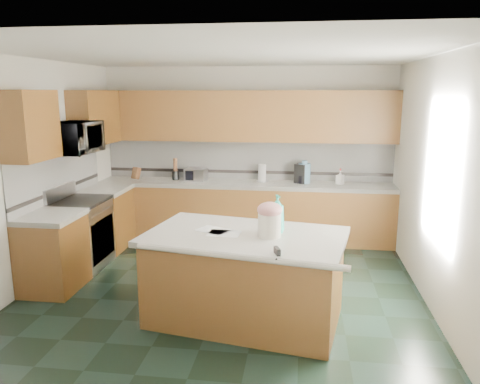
# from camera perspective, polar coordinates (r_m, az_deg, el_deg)

# --- Properties ---
(floor) EXTENTS (4.60, 4.60, 0.00)m
(floor) POSITION_cam_1_polar(r_m,az_deg,el_deg) (5.70, -2.01, -11.79)
(floor) COLOR black
(floor) RESTS_ON ground
(ceiling) EXTENTS (4.60, 4.60, 0.00)m
(ceiling) POSITION_cam_1_polar(r_m,az_deg,el_deg) (5.22, -2.23, 16.42)
(ceiling) COLOR white
(ceiling) RESTS_ON ground
(wall_back) EXTENTS (4.60, 0.04, 2.70)m
(wall_back) POSITION_cam_1_polar(r_m,az_deg,el_deg) (7.57, 0.86, 4.85)
(wall_back) COLOR silver
(wall_back) RESTS_ON ground
(wall_front) EXTENTS (4.60, 0.04, 2.70)m
(wall_front) POSITION_cam_1_polar(r_m,az_deg,el_deg) (3.10, -9.40, -6.05)
(wall_front) COLOR silver
(wall_front) RESTS_ON ground
(wall_left) EXTENTS (0.04, 4.60, 2.70)m
(wall_left) POSITION_cam_1_polar(r_m,az_deg,el_deg) (6.13, -24.05, 2.07)
(wall_left) COLOR silver
(wall_left) RESTS_ON ground
(wall_right) EXTENTS (0.04, 4.60, 2.70)m
(wall_right) POSITION_cam_1_polar(r_m,az_deg,el_deg) (5.41, 22.87, 0.97)
(wall_right) COLOR silver
(wall_right) RESTS_ON ground
(back_base_cab) EXTENTS (4.60, 0.60, 0.86)m
(back_base_cab) POSITION_cam_1_polar(r_m,az_deg,el_deg) (7.43, 0.54, -2.52)
(back_base_cab) COLOR #381F08
(back_base_cab) RESTS_ON ground
(back_countertop) EXTENTS (4.60, 0.64, 0.06)m
(back_countertop) POSITION_cam_1_polar(r_m,az_deg,el_deg) (7.33, 0.55, 0.96)
(back_countertop) COLOR white
(back_countertop) RESTS_ON back_base_cab
(back_upper_cab) EXTENTS (4.60, 0.33, 0.78)m
(back_upper_cab) POSITION_cam_1_polar(r_m,az_deg,el_deg) (7.33, 0.70, 9.24)
(back_upper_cab) COLOR #381F08
(back_upper_cab) RESTS_ON wall_back
(back_backsplash) EXTENTS (4.60, 0.02, 0.63)m
(back_backsplash) POSITION_cam_1_polar(r_m,az_deg,el_deg) (7.55, 0.83, 3.95)
(back_backsplash) COLOR silver
(back_backsplash) RESTS_ON back_countertop
(back_accent_band) EXTENTS (4.60, 0.01, 0.05)m
(back_accent_band) POSITION_cam_1_polar(r_m,az_deg,el_deg) (7.57, 0.82, 2.48)
(back_accent_band) COLOR black
(back_accent_band) RESTS_ON back_countertop
(left_base_cab_rear) EXTENTS (0.60, 0.82, 0.86)m
(left_base_cab_rear) POSITION_cam_1_polar(r_m,az_deg,el_deg) (7.29, -16.01, -3.30)
(left_base_cab_rear) COLOR #381F08
(left_base_cab_rear) RESTS_ON ground
(left_counter_rear) EXTENTS (0.64, 0.82, 0.06)m
(left_counter_rear) POSITION_cam_1_polar(r_m,az_deg,el_deg) (7.18, -16.22, 0.25)
(left_counter_rear) COLOR white
(left_counter_rear) RESTS_ON left_base_cab_rear
(left_base_cab_front) EXTENTS (0.60, 0.72, 0.86)m
(left_base_cab_front) POSITION_cam_1_polar(r_m,az_deg,el_deg) (5.98, -21.85, -7.08)
(left_base_cab_front) COLOR #381F08
(left_base_cab_front) RESTS_ON ground
(left_counter_front) EXTENTS (0.64, 0.72, 0.06)m
(left_counter_front) POSITION_cam_1_polar(r_m,az_deg,el_deg) (5.85, -22.20, -2.82)
(left_counter_front) COLOR white
(left_counter_front) RESTS_ON left_base_cab_front
(left_backsplash) EXTENTS (0.02, 2.30, 0.63)m
(left_backsplash) POSITION_cam_1_polar(r_m,az_deg,el_deg) (6.60, -21.26, 1.93)
(left_backsplash) COLOR silver
(left_backsplash) RESTS_ON wall_left
(left_accent_band) EXTENTS (0.01, 2.30, 0.05)m
(left_accent_band) POSITION_cam_1_polar(r_m,az_deg,el_deg) (6.63, -21.08, 0.27)
(left_accent_band) COLOR black
(left_accent_band) RESTS_ON wall_left
(left_upper_cab_rear) EXTENTS (0.33, 1.09, 0.78)m
(left_upper_cab_rear) POSITION_cam_1_polar(r_m,az_deg,el_deg) (7.23, -17.27, 8.67)
(left_upper_cab_rear) COLOR #381F08
(left_upper_cab_rear) RESTS_ON wall_left
(left_upper_cab_front) EXTENTS (0.33, 0.72, 0.78)m
(left_upper_cab_front) POSITION_cam_1_polar(r_m,az_deg,el_deg) (5.76, -24.21, 7.41)
(left_upper_cab_front) COLOR #381F08
(left_upper_cab_front) RESTS_ON wall_left
(range_body) EXTENTS (0.60, 0.76, 0.88)m
(range_body) POSITION_cam_1_polar(r_m,az_deg,el_deg) (6.60, -18.73, -4.99)
(range_body) COLOR #B7B7BC
(range_body) RESTS_ON ground
(range_oven_door) EXTENTS (0.02, 0.68, 0.55)m
(range_oven_door) POSITION_cam_1_polar(r_m,az_deg,el_deg) (6.49, -16.40, -5.49)
(range_oven_door) COLOR black
(range_oven_door) RESTS_ON range_body
(range_cooktop) EXTENTS (0.62, 0.78, 0.04)m
(range_cooktop) POSITION_cam_1_polar(r_m,az_deg,el_deg) (6.48, -19.01, -1.10)
(range_cooktop) COLOR black
(range_cooktop) RESTS_ON range_body
(range_handle) EXTENTS (0.02, 0.66, 0.02)m
(range_handle) POSITION_cam_1_polar(r_m,az_deg,el_deg) (6.37, -16.36, -2.25)
(range_handle) COLOR #B7B7BC
(range_handle) RESTS_ON range_body
(range_backguard) EXTENTS (0.06, 0.76, 0.18)m
(range_backguard) POSITION_cam_1_polar(r_m,az_deg,el_deg) (6.58, -21.11, 0.01)
(range_backguard) COLOR #B7B7BC
(range_backguard) RESTS_ON range_body
(microwave) EXTENTS (0.50, 0.73, 0.41)m
(microwave) POSITION_cam_1_polar(r_m,az_deg,el_deg) (6.35, -19.52, 6.23)
(microwave) COLOR #B7B7BC
(microwave) RESTS_ON wall_left
(island_base) EXTENTS (2.02, 1.37, 0.86)m
(island_base) POSITION_cam_1_polar(r_m,az_deg,el_deg) (4.85, 0.63, -10.65)
(island_base) COLOR #381F08
(island_base) RESTS_ON ground
(island_top) EXTENTS (2.13, 1.49, 0.06)m
(island_top) POSITION_cam_1_polar(r_m,az_deg,el_deg) (4.69, 0.64, -5.46)
(island_top) COLOR white
(island_top) RESTS_ON island_base
(island_bullnose) EXTENTS (1.94, 0.40, 0.06)m
(island_bullnose) POSITION_cam_1_polar(r_m,az_deg,el_deg) (4.15, -0.35, -7.87)
(island_bullnose) COLOR white
(island_bullnose) RESTS_ON island_base
(treat_jar) EXTENTS (0.25, 0.25, 0.23)m
(treat_jar) POSITION_cam_1_polar(r_m,az_deg,el_deg) (4.57, 3.61, -4.05)
(treat_jar) COLOR white
(treat_jar) RESTS_ON island_top
(treat_jar_lid) EXTENTS (0.24, 0.24, 0.15)m
(treat_jar_lid) POSITION_cam_1_polar(r_m,az_deg,el_deg) (4.53, 3.64, -2.18)
(treat_jar_lid) COLOR #D4898A
(treat_jar_lid) RESTS_ON treat_jar
(treat_jar_knob) EXTENTS (0.08, 0.03, 0.03)m
(treat_jar_knob) POSITION_cam_1_polar(r_m,az_deg,el_deg) (4.52, 3.65, -1.55)
(treat_jar_knob) COLOR tan
(treat_jar_knob) RESTS_ON treat_jar_lid
(treat_jar_knob_end_l) EXTENTS (0.04, 0.04, 0.04)m
(treat_jar_knob_end_l) POSITION_cam_1_polar(r_m,az_deg,el_deg) (4.52, 3.13, -1.54)
(treat_jar_knob_end_l) COLOR tan
(treat_jar_knob_end_l) RESTS_ON treat_jar_lid
(treat_jar_knob_end_r) EXTENTS (0.04, 0.04, 0.04)m
(treat_jar_knob_end_r) POSITION_cam_1_polar(r_m,az_deg,el_deg) (4.51, 4.16, -1.57)
(treat_jar_knob_end_r) COLOR tan
(treat_jar_knob_end_r) RESTS_ON treat_jar_lid
(soap_bottle_island) EXTENTS (0.19, 0.19, 0.38)m
(soap_bottle_island) POSITION_cam_1_polar(r_m,az_deg,el_deg) (4.69, 4.57, -2.68)
(soap_bottle_island) COLOR teal
(soap_bottle_island) RESTS_ON island_top
(paper_sheet_a) EXTENTS (0.34, 0.27, 0.00)m
(paper_sheet_a) POSITION_cam_1_polar(r_m,az_deg,el_deg) (4.70, -1.96, -5.06)
(paper_sheet_a) COLOR white
(paper_sheet_a) RESTS_ON island_top
(paper_sheet_b) EXTENTS (0.39, 0.36, 0.00)m
(paper_sheet_b) POSITION_cam_1_polar(r_m,az_deg,el_deg) (4.81, -3.29, -4.65)
(paper_sheet_b) COLOR white
(paper_sheet_b) RESTS_ON island_top
(clamp_body) EXTENTS (0.07, 0.12, 0.10)m
(clamp_body) POSITION_cam_1_polar(r_m,az_deg,el_deg) (4.12, 4.55, -7.45)
(clamp_body) COLOR black
(clamp_body) RESTS_ON island_top
(clamp_handle) EXTENTS (0.02, 0.08, 0.02)m
(clamp_handle) POSITION_cam_1_polar(r_m,az_deg,el_deg) (4.07, 4.49, -8.03)
(clamp_handle) COLOR black
(clamp_handle) RESTS_ON island_top
(knife_block) EXTENTS (0.15, 0.17, 0.21)m
(knife_block) POSITION_cam_1_polar(r_m,az_deg,el_deg) (7.77, -12.55, 2.25)
(knife_block) COLOR #472814
(knife_block) RESTS_ON back_countertop
(utensil_crock) EXTENTS (0.11, 0.11, 0.14)m
(utensil_crock) POSITION_cam_1_polar(r_m,az_deg,el_deg) (7.60, -7.85, 2.03)
(utensil_crock) COLOR black
(utensil_crock) RESTS_ON back_countertop
(utensil_bundle) EXTENTS (0.07, 0.07, 0.21)m
(utensil_bundle) POSITION_cam_1_polar(r_m,az_deg,el_deg) (7.58, -7.89, 3.32)
(utensil_bundle) COLOR #472814
(utensil_bundle) RESTS_ON utensil_crock
(toaster_oven) EXTENTS (0.36, 0.26, 0.19)m
(toaster_oven) POSITION_cam_1_polar(r_m,az_deg,el_deg) (7.49, -5.39, 2.13)
(toaster_oven) COLOR #B7B7BC
(toaster_oven) RESTS_ON back_countertop
(toaster_oven_door) EXTENTS (0.29, 0.01, 0.15)m
(toaster_oven_door) POSITION_cam_1_polar(r_m,az_deg,el_deg) (7.39, -5.58, 1.99)
(toaster_oven_door) COLOR black
(toaster_oven_door) RESTS_ON toaster_oven
(paper_towel) EXTENTS (0.12, 0.12, 0.27)m
(paper_towel) POSITION_cam_1_polar(r_m,az_deg,el_deg) (7.37, 2.72, 2.33)
(paper_towel) COLOR white
(paper_towel) RESTS_ON back_countertop
(paper_towel_base) EXTENTS (0.18, 0.18, 0.01)m
(paper_towel_base) POSITION_cam_1_polar(r_m,az_deg,el_deg) (7.39, 2.71, 1.34)
(paper_towel_base) COLOR #B7B7BC
(paper_towel_base) RESTS_ON back_countertop
(water_jug) EXTENTS (0.19, 0.19, 0.31)m
(water_jug) POSITION_cam_1_polar(r_m,az_deg,el_deg) (7.30, 7.86, 2.27)
(water_jug) COLOR #6A9EC3
(water_jug) RESTS_ON back_countertop
(water_jug_neck) EXTENTS (0.09, 0.09, 0.04)m
(water_jug_neck) POSITION_cam_1_polar(r_m,az_deg,el_deg) (7.27, 7.90, 3.64)
(water_jug_neck) COLOR #6A9EC3
(water_jug_neck) RESTS_ON water_jug
(coffee_maker) EXTENTS (0.24, 0.25, 0.30)m
(coffee_maker) POSITION_cam_1_polar(r_m,az_deg,el_deg) (7.32, 7.53, 2.27)
(coffee_maker) COLOR black
(coffee_maker) RESTS_ON back_countertop
(coffee_carafe) EXTENTS (0.12, 0.12, 0.12)m
(coffee_carafe) POSITION_cam_1_polar(r_m,az_deg,el_deg) (7.29, 7.51, 1.53)
(coffee_carafe) COLOR black
(coffee_carafe) RESTS_ON back_countertop
(soap_bottle_back) EXTENTS (0.13, 0.13, 0.21)m
(soap_bottle_back) POSITION_cam_1_polar(r_m,az_deg,el_deg) (7.32, 12.10, 1.76)
(soap_bottle_back) COLOR white
(soap_bottle_back) RESTS_ON back_countertop
(soap_back_cap) EXTENTS (0.02, 0.02, 0.03)m
(soap_back_cap) POSITION_cam_1_polar(r_m,az_deg,el_deg) (7.30, 12.15, 2.69)
(soap_back_cap) COLOR red
(soap_back_cap) RESTS_ON soap_bottle_back
(window_light_proxy) EXTENTS (0.02, 1.40, 1.10)m
(window_light_proxy) POSITION_cam_1_polar(r_m,az_deg,el_deg) (5.19, 23.25, 2.18)
(window_light_proxy) COLOR white
(window_light_proxy) RESTS_ON wall_right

